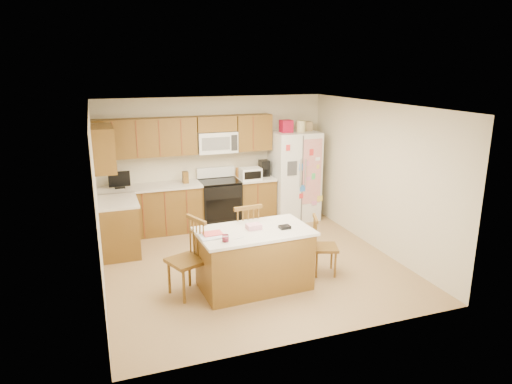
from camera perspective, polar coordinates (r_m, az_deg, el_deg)
name	(u,v)px	position (r m, az deg, el deg)	size (l,w,h in m)	color
ground	(252,263)	(7.42, -0.56, -8.88)	(4.50, 4.50, 0.00)	olive
room_shell	(251,176)	(6.95, -0.60, 2.01)	(4.60, 4.60, 2.52)	beige
cabinetry	(170,187)	(8.55, -10.76, 0.66)	(3.36, 1.56, 2.15)	brown
stove	(219,202)	(8.99, -4.59, -1.29)	(0.76, 0.65, 1.13)	black
refrigerator	(294,175)	(9.33, 4.81, 2.16)	(0.90, 0.79, 2.04)	white
island	(254,258)	(6.50, -0.24, -8.30)	(1.62, 1.00, 0.95)	brown
windsor_chair_left	(188,260)	(6.35, -8.53, -8.36)	(0.58, 0.59, 1.08)	brown
windsor_chair_back	(244,239)	(7.02, -1.49, -5.84)	(0.50, 0.48, 1.08)	brown
windsor_chair_right	(323,247)	(6.99, 8.40, -6.80)	(0.48, 0.49, 0.90)	brown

